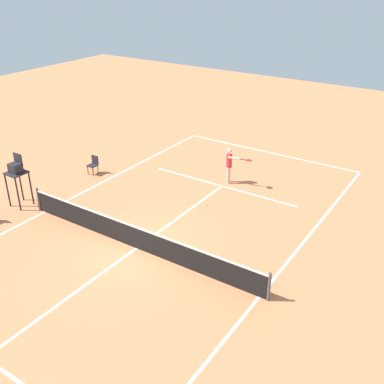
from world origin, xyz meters
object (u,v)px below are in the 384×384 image
at_px(player_serving, 230,163).
at_px(tennis_ball, 206,204).
at_px(courtside_chair_mid, 93,164).
at_px(umpire_chair, 17,172).

relative_size(player_serving, tennis_ball, 26.45).
bearing_deg(courtside_chair_mid, umpire_chair, 86.53).
bearing_deg(tennis_ball, player_serving, -84.17).
relative_size(player_serving, umpire_chair, 0.75).
xyz_separation_m(tennis_ball, courtside_chair_mid, (6.61, 0.25, 0.50)).
height_order(player_serving, courtside_chair_mid, player_serving).
bearing_deg(umpire_chair, player_serving, -132.81).
bearing_deg(player_serving, courtside_chair_mid, -76.23).
bearing_deg(tennis_ball, umpire_chair, 33.26).
bearing_deg(courtside_chair_mid, tennis_ball, -177.86).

